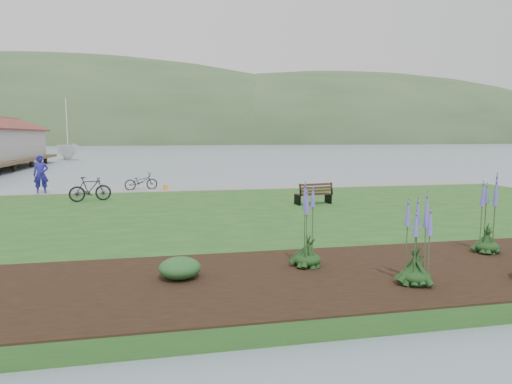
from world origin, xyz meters
TOP-DOWN VIEW (x-y plane):
  - ground at (0.00, 0.00)m, footprint 600.00×600.00m
  - lawn at (0.00, -2.00)m, footprint 34.00×20.00m
  - shoreline_path at (0.00, 6.90)m, footprint 34.00×2.20m
  - garden_bed at (3.00, -9.80)m, footprint 24.00×4.40m
  - far_hillside at (20.00, 170.00)m, footprint 580.00×80.00m
  - park_bench at (3.67, -0.01)m, footprint 1.66×0.89m
  - person at (-8.88, 6.17)m, footprint 0.97×0.77m
  - bicycle_a at (-3.95, 6.96)m, footprint 1.07×1.90m
  - bicycle_b at (-6.05, 2.98)m, footprint 1.07×1.94m
  - sailboat at (-15.50, 48.71)m, footprint 13.50×13.60m
  - pannier at (-2.63, 6.66)m, footprint 0.26×0.31m
  - echium_0 at (2.10, -10.77)m, footprint 0.62×0.62m
  - echium_1 at (5.22, -8.89)m, footprint 0.62×0.62m
  - echium_4 at (0.38, -9.14)m, footprint 0.62×0.62m
  - shrub_0 at (-2.50, -9.45)m, footprint 0.87×0.87m

SIDE VIEW (x-z plane):
  - ground at x=0.00m, z-range 0.00..0.00m
  - far_hillside at x=20.00m, z-range -19.00..19.00m
  - sailboat at x=-15.50m, z-range -13.44..13.44m
  - lawn at x=0.00m, z-range 0.00..0.40m
  - shoreline_path at x=0.00m, z-range 0.40..0.43m
  - garden_bed at x=3.00m, z-range 0.40..0.44m
  - pannier at x=-2.63m, z-range 0.40..0.69m
  - shrub_0 at x=-2.50m, z-range 0.44..0.88m
  - bicycle_a at x=-3.95m, z-range 0.40..1.34m
  - park_bench at x=3.67m, z-range 0.40..1.37m
  - bicycle_b at x=-6.05m, z-range 0.40..1.52m
  - echium_0 at x=2.10m, z-range 0.29..2.24m
  - echium_4 at x=0.38m, z-range 0.17..2.49m
  - echium_1 at x=5.22m, z-range 0.24..2.45m
  - person at x=-8.88m, z-range 0.40..2.75m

